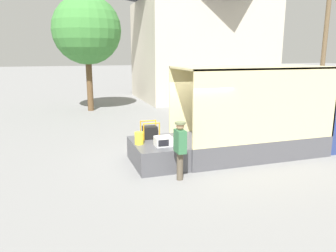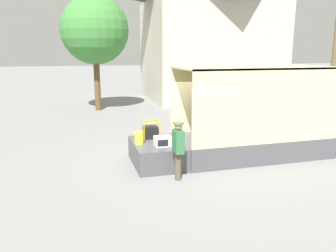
% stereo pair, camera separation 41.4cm
% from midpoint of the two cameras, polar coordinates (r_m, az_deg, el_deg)
% --- Properties ---
extents(ground_plane, '(160.00, 160.00, 0.00)m').
position_cam_midpoint_polar(ground_plane, '(10.78, 0.92, -6.21)').
color(ground_plane, gray).
extents(box_truck, '(7.25, 2.21, 3.04)m').
position_cam_midpoint_polar(box_truck, '(12.57, 20.05, 0.33)').
color(box_truck, navy).
rests_on(box_truck, ground).
extents(tailgate_deck, '(1.53, 2.10, 0.72)m').
position_cam_midpoint_polar(tailgate_deck, '(10.45, -3.05, -4.76)').
color(tailgate_deck, '#4C4C51').
rests_on(tailgate_deck, ground).
extents(microwave, '(0.51, 0.41, 0.29)m').
position_cam_midpoint_polar(microwave, '(9.92, -2.04, -2.67)').
color(microwave, white).
rests_on(microwave, tailgate_deck).
extents(portable_generator, '(0.56, 0.46, 0.57)m').
position_cam_midpoint_polar(portable_generator, '(10.78, -4.18, -1.06)').
color(portable_generator, black).
rests_on(portable_generator, tailgate_deck).
extents(orange_bucket, '(0.28, 0.28, 0.38)m').
position_cam_midpoint_polar(orange_bucket, '(10.14, -6.23, -2.13)').
color(orange_bucket, yellow).
rests_on(orange_bucket, tailgate_deck).
extents(worker_person, '(0.30, 0.44, 1.66)m').
position_cam_midpoint_polar(worker_person, '(8.99, 0.80, -3.32)').
color(worker_person, brown).
rests_on(worker_person, ground).
extents(house_backdrop, '(9.75, 7.60, 9.64)m').
position_cam_midpoint_polar(house_backdrop, '(25.70, 5.33, 15.85)').
color(house_backdrop, beige).
rests_on(house_backdrop, ground).
extents(utility_pole, '(1.80, 0.28, 7.67)m').
position_cam_midpoint_polar(utility_pole, '(23.24, 25.15, 12.78)').
color(utility_pole, brown).
rests_on(utility_pole, ground).
extents(street_tree, '(3.99, 3.99, 6.76)m').
position_cam_midpoint_polar(street_tree, '(20.45, -14.54, 15.84)').
color(street_tree, brown).
rests_on(street_tree, ground).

